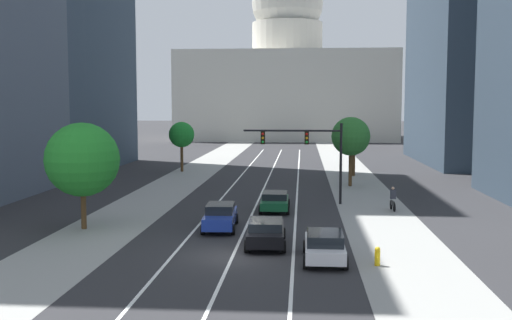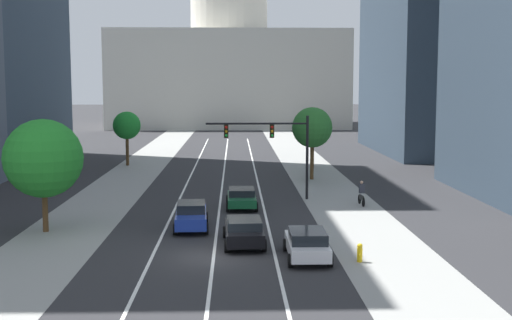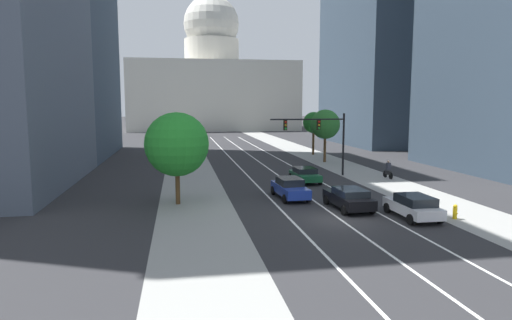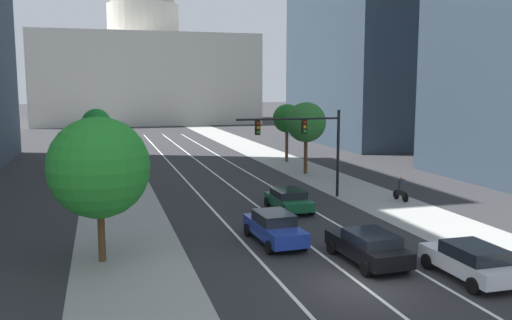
# 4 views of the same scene
# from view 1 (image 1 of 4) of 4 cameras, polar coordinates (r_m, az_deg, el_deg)

# --- Properties ---
(ground_plane) EXTENTS (400.00, 400.00, 0.00)m
(ground_plane) POSITION_cam_1_polar(r_m,az_deg,el_deg) (69.47, 1.59, -0.89)
(ground_plane) COLOR #2B2B2D
(sidewalk_left) EXTENTS (5.07, 130.00, 0.01)m
(sidewalk_left) POSITION_cam_1_polar(r_m,az_deg,el_deg) (65.51, -6.12, -1.29)
(sidewalk_left) COLOR gray
(sidewalk_left) RESTS_ON ground
(sidewalk_right) EXTENTS (5.07, 130.00, 0.01)m
(sidewalk_right) POSITION_cam_1_polar(r_m,az_deg,el_deg) (64.62, 8.96, -1.41)
(sidewalk_right) COLOR gray
(sidewalk_right) RESTS_ON ground
(lane_stripe_left) EXTENTS (0.16, 90.00, 0.01)m
(lane_stripe_left) POSITION_cam_1_polar(r_m,az_deg,el_deg) (54.87, -2.33, -2.54)
(lane_stripe_left) COLOR white
(lane_stripe_left) RESTS_ON ground
(lane_stripe_center) EXTENTS (0.16, 90.00, 0.01)m
(lane_stripe_center) POSITION_cam_1_polar(r_m,az_deg,el_deg) (54.60, 0.81, -2.58)
(lane_stripe_center) COLOR white
(lane_stripe_center) RESTS_ON ground
(lane_stripe_right) EXTENTS (0.16, 90.00, 0.01)m
(lane_stripe_right) POSITION_cam_1_polar(r_m,az_deg,el_deg) (54.50, 3.96, -2.61)
(lane_stripe_right) COLOR white
(lane_stripe_right) RESTS_ON ground
(office_tower_far_right) EXTENTS (18.82, 26.98, 37.98)m
(office_tower_far_right) POSITION_cam_1_polar(r_m,az_deg,el_deg) (83.40, 22.01, 12.88)
(office_tower_far_right) COLOR #334251
(office_tower_far_right) RESTS_ON ground
(capitol_building) EXTENTS (44.93, 28.72, 38.11)m
(capitol_building) POSITION_cam_1_polar(r_m,az_deg,el_deg) (132.00, 2.96, 7.44)
(capitol_building) COLOR beige
(capitol_building) RESTS_ON ground
(car_black) EXTENTS (2.26, 4.75, 1.44)m
(car_black) POSITION_cam_1_polar(r_m,az_deg,el_deg) (32.12, 0.95, -6.82)
(car_black) COLOR black
(car_black) RESTS_ON ground
(car_white) EXTENTS (2.07, 4.40, 1.46)m
(car_white) POSITION_cam_1_polar(r_m,az_deg,el_deg) (29.18, 6.54, -8.09)
(car_white) COLOR silver
(car_white) RESTS_ON ground
(car_green) EXTENTS (2.14, 4.28, 1.34)m
(car_green) POSITION_cam_1_polar(r_m,az_deg,el_deg) (42.42, 1.80, -3.90)
(car_green) COLOR #14512D
(car_green) RESTS_ON ground
(car_blue) EXTENTS (2.16, 4.87, 1.53)m
(car_blue) POSITION_cam_1_polar(r_m,az_deg,el_deg) (36.40, -3.41, -5.34)
(car_blue) COLOR #1E389E
(car_blue) RESTS_ON ground
(traffic_signal_mast) EXTENTS (7.44, 0.39, 6.12)m
(traffic_signal_mast) POSITION_cam_1_polar(r_m,az_deg,el_deg) (45.21, 5.06, 1.28)
(traffic_signal_mast) COLOR black
(traffic_signal_mast) RESTS_ON ground
(fire_hydrant) EXTENTS (0.26, 0.35, 0.91)m
(fire_hydrant) POSITION_cam_1_polar(r_m,az_deg,el_deg) (28.87, 11.48, -8.94)
(fire_hydrant) COLOR yellow
(fire_hydrant) RESTS_ON ground
(cyclist) EXTENTS (0.38, 1.70, 1.72)m
(cyclist) POSITION_cam_1_polar(r_m,az_deg,el_deg) (43.52, 12.90, -3.63)
(cyclist) COLOR black
(cyclist) RESTS_ON ground
(street_tree_mid_right) EXTENTS (3.55, 3.55, 6.37)m
(street_tree_mid_right) POSITION_cam_1_polar(r_m,az_deg,el_deg) (55.50, 9.01, 2.22)
(street_tree_mid_right) COLOR #51381E
(street_tree_mid_right) RESTS_ON ground
(street_tree_mid_left) EXTENTS (2.85, 2.85, 5.57)m
(street_tree_mid_left) POSITION_cam_1_polar(r_m,az_deg,el_deg) (67.32, -7.09, 2.39)
(street_tree_mid_left) COLOR #51381E
(street_tree_mid_left) RESTS_ON ground
(street_tree_near_left) EXTENTS (4.45, 4.45, 6.45)m
(street_tree_near_left) POSITION_cam_1_polar(r_m,az_deg,el_deg) (37.36, -16.20, 0.03)
(street_tree_near_left) COLOR #51381E
(street_tree_near_left) RESTS_ON ground
(street_tree_far_right) EXTENTS (2.92, 2.92, 5.94)m
(street_tree_far_right) POSITION_cam_1_polar(r_m,az_deg,el_deg) (63.42, 9.31, 2.48)
(street_tree_far_right) COLOR #51381E
(street_tree_far_right) RESTS_ON ground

